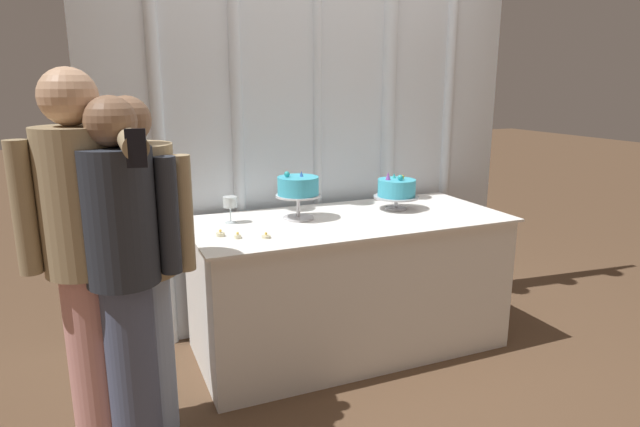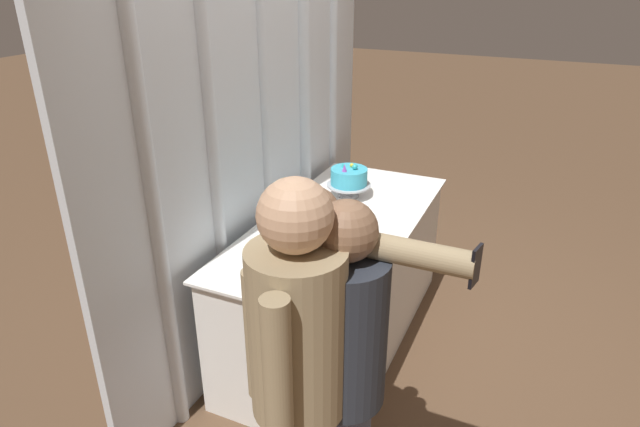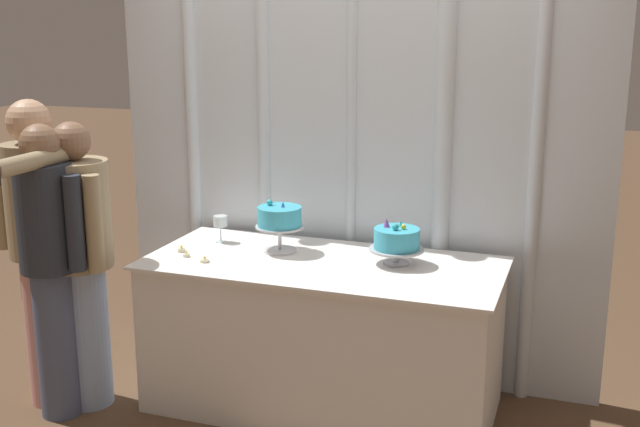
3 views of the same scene
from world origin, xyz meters
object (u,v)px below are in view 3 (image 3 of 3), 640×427
at_px(tealight_near_left, 186,255).
at_px(guest_girl_blue_dress, 38,239).
at_px(cake_table, 323,335).
at_px(guest_man_pink_jacket, 80,256).
at_px(tealight_near_right, 205,261).
at_px(guest_man_dark_suit, 50,259).
at_px(wine_glass, 220,222).
at_px(tealight_far_left, 181,250).
at_px(cake_display_nearleft, 279,219).
at_px(cake_display_nearright, 397,240).

bearing_deg(tealight_near_left, guest_girl_blue_dress, -158.03).
bearing_deg(cake_table, guest_man_pink_jacket, -162.33).
distance_m(cake_table, tealight_near_right, 0.72).
distance_m(tealight_near_left, guest_girl_blue_dress, 0.76).
xyz_separation_m(cake_table, guest_man_dark_suit, (-1.25, -0.53, 0.44)).
xyz_separation_m(cake_table, wine_glass, (-0.65, 0.16, 0.51)).
bearing_deg(guest_man_pink_jacket, tealight_far_left, 35.27).
xyz_separation_m(wine_glass, guest_man_pink_jacket, (-0.53, -0.54, -0.09)).
bearing_deg(wine_glass, guest_man_dark_suit, -131.21).
bearing_deg(tealight_near_right, cake_display_nearleft, 46.46).
bearing_deg(wine_glass, cake_display_nearleft, -9.10).
height_order(cake_display_nearleft, tealight_far_left, cake_display_nearleft).
bearing_deg(wine_glass, tealight_far_left, -115.22).
relative_size(cake_table, tealight_near_right, 39.13).
bearing_deg(cake_display_nearleft, cake_display_nearright, -0.96).
distance_m(wine_glass, tealight_near_right, 0.39).
distance_m(cake_table, guest_man_pink_jacket, 1.31).
bearing_deg(cake_display_nearright, tealight_near_right, -162.45).
bearing_deg(cake_display_nearright, cake_table, -166.20).
xyz_separation_m(cake_display_nearright, guest_man_dark_suit, (-1.61, -0.62, -0.08)).
xyz_separation_m(cake_display_nearleft, tealight_near_right, (-0.29, -0.30, -0.17)).
xyz_separation_m(tealight_far_left, guest_girl_blue_dress, (-0.63, -0.35, 0.10)).
relative_size(tealight_far_left, guest_girl_blue_dress, 0.03).
bearing_deg(tealight_near_left, cake_display_nearleft, 31.07).
height_order(tealight_far_left, guest_girl_blue_dress, guest_girl_blue_dress).
distance_m(tealight_near_right, guest_man_pink_jacket, 0.65).
relative_size(cake_display_nearright, guest_man_dark_suit, 0.18).
bearing_deg(cake_display_nearright, tealight_near_left, -167.08).
distance_m(cake_table, tealight_near_left, 0.82).
relative_size(guest_man_pink_jacket, guest_man_dark_suit, 1.00).
xyz_separation_m(cake_table, tealight_near_left, (-0.70, -0.15, 0.41)).
xyz_separation_m(tealight_near_right, guest_man_pink_jacket, (-0.62, -0.17, 0.01)).
bearing_deg(cake_table, tealight_far_left, -174.02).
bearing_deg(cake_display_nearleft, cake_table, -19.68).
relative_size(cake_display_nearleft, guest_man_dark_suit, 0.18).
xyz_separation_m(tealight_near_left, guest_man_dark_suit, (-0.56, -0.37, 0.03)).
xyz_separation_m(cake_display_nearleft, cake_display_nearright, (0.64, -0.01, -0.05)).
distance_m(wine_glass, guest_girl_blue_dress, 0.95).
distance_m(tealight_far_left, guest_man_dark_suit, 0.66).
height_order(wine_glass, tealight_near_left, wine_glass).
height_order(guest_man_pink_jacket, guest_man_dark_suit, guest_man_dark_suit).
xyz_separation_m(cake_display_nearright, tealight_far_left, (-1.13, -0.17, -0.11)).
distance_m(guest_man_pink_jacket, guest_man_dark_suit, 0.17).
height_order(tealight_far_left, tealight_near_right, tealight_far_left).
height_order(wine_glass, tealight_near_right, wine_glass).
height_order(cake_display_nearright, guest_man_pink_jacket, guest_man_pink_jacket).
xyz_separation_m(wine_glass, tealight_far_left, (-0.11, -0.24, -0.10)).
distance_m(cake_display_nearleft, tealight_near_right, 0.45).
bearing_deg(guest_man_dark_suit, wine_glass, 48.79).
xyz_separation_m(cake_display_nearleft, guest_man_pink_jacket, (-0.91, -0.48, -0.16)).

